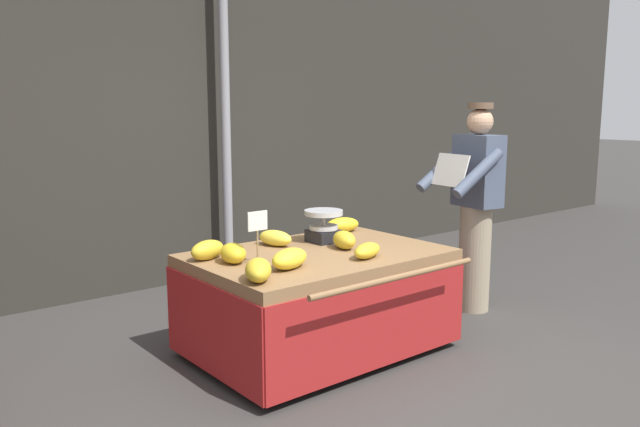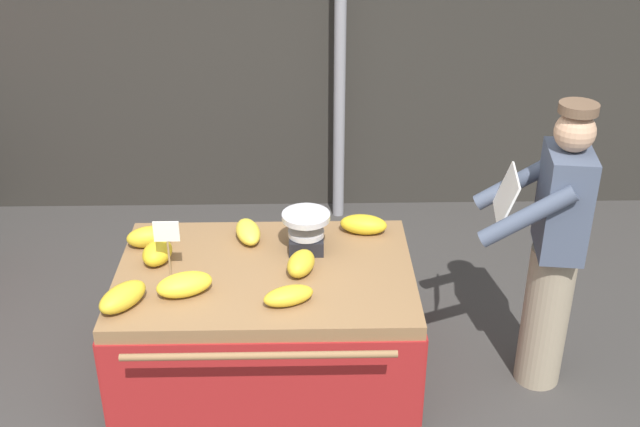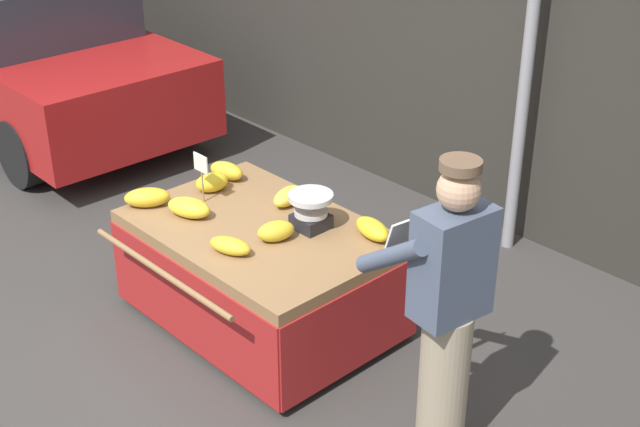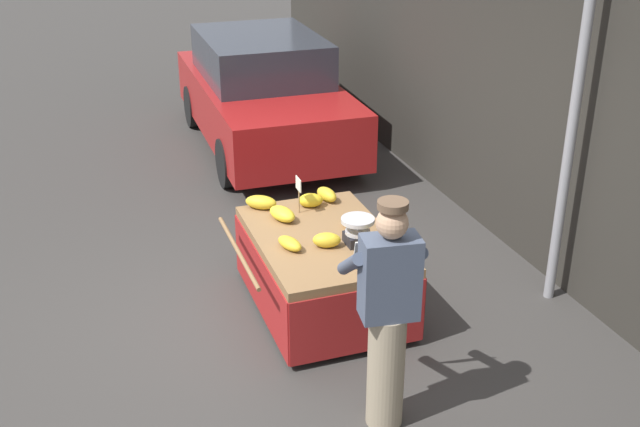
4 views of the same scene
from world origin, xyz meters
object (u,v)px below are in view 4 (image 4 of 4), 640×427
(banana_bunch_7, at_px, (355,219))
(banana_bunch_6, at_px, (395,252))
(banana_cart, at_px, (323,255))
(price_sign, at_px, (299,188))
(weighing_scale, at_px, (358,231))
(vendor_person, at_px, (387,315))
(banana_bunch_5, at_px, (282,214))
(parked_car, at_px, (264,93))
(street_pole, at_px, (570,142))
(banana_bunch_2, at_px, (290,243))
(banana_bunch_3, at_px, (261,202))
(banana_bunch_0, at_px, (327,194))
(banana_bunch_1, at_px, (311,200))
(banana_bunch_4, at_px, (327,240))

(banana_bunch_7, bearing_deg, banana_bunch_6, 5.85)
(banana_cart, distance_m, price_sign, 0.68)
(weighing_scale, xyz_separation_m, vendor_person, (1.34, -0.32, 0.05))
(weighing_scale, bearing_deg, banana_bunch_7, 161.17)
(banana_bunch_5, relative_size, vendor_person, 0.17)
(banana_bunch_7, height_order, parked_car, parked_car)
(street_pole, relative_size, parked_car, 0.76)
(banana_bunch_2, xyz_separation_m, banana_bunch_7, (-0.25, 0.68, 0.01))
(street_pole, relative_size, banana_bunch_6, 10.52)
(banana_bunch_2, height_order, banana_bunch_3, banana_bunch_3)
(banana_cart, height_order, banana_bunch_5, banana_bunch_5)
(banana_bunch_5, bearing_deg, parked_car, 167.01)
(banana_bunch_6, distance_m, parked_car, 4.82)
(weighing_scale, bearing_deg, price_sign, -160.01)
(banana_bunch_0, height_order, banana_bunch_7, banana_bunch_0)
(banana_cart, relative_size, banana_bunch_1, 7.47)
(vendor_person, bearing_deg, banana_bunch_6, 152.90)
(banana_bunch_4, relative_size, banana_bunch_6, 0.82)
(banana_cart, relative_size, banana_bunch_5, 5.62)
(banana_bunch_3, bearing_deg, banana_bunch_2, 0.80)
(banana_bunch_0, bearing_deg, parked_car, 174.13)
(vendor_person, bearing_deg, banana_bunch_2, -170.41)
(banana_cart, xyz_separation_m, banana_bunch_4, (0.20, -0.04, 0.25))
(banana_cart, bearing_deg, street_pole, 76.03)
(banana_bunch_3, height_order, banana_bunch_4, banana_bunch_3)
(banana_bunch_1, xyz_separation_m, parked_car, (-3.62, 0.55, -0.02))
(street_pole, xyz_separation_m, banana_bunch_0, (-1.19, -1.73, -0.72))
(banana_cart, height_order, parked_car, parked_car)
(banana_bunch_3, bearing_deg, banana_bunch_4, 18.75)
(banana_bunch_6, distance_m, vendor_person, 1.12)
(banana_bunch_7, relative_size, vendor_person, 0.16)
(weighing_scale, bearing_deg, banana_cart, -135.98)
(parked_car, bearing_deg, street_pole, 16.12)
(banana_bunch_0, height_order, banana_bunch_3, same)
(banana_bunch_4, relative_size, parked_car, 0.06)
(price_sign, relative_size, banana_bunch_1, 1.50)
(weighing_scale, height_order, banana_bunch_4, weighing_scale)
(street_pole, relative_size, banana_bunch_2, 11.01)
(banana_bunch_0, relative_size, vendor_person, 0.15)
(banana_bunch_2, relative_size, parked_car, 0.07)
(banana_bunch_3, relative_size, banana_bunch_4, 1.27)
(banana_bunch_2, relative_size, banana_bunch_6, 0.96)
(banana_bunch_2, relative_size, banana_bunch_7, 0.99)
(street_pole, bearing_deg, weighing_scale, -98.53)
(banana_bunch_0, relative_size, banana_bunch_7, 0.95)
(banana_bunch_7, relative_size, parked_car, 0.07)
(banana_bunch_4, bearing_deg, banana_bunch_3, -161.25)
(banana_bunch_1, bearing_deg, parked_car, 171.38)
(banana_bunch_2, distance_m, banana_bunch_3, 0.86)
(weighing_scale, relative_size, banana_bunch_2, 1.03)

